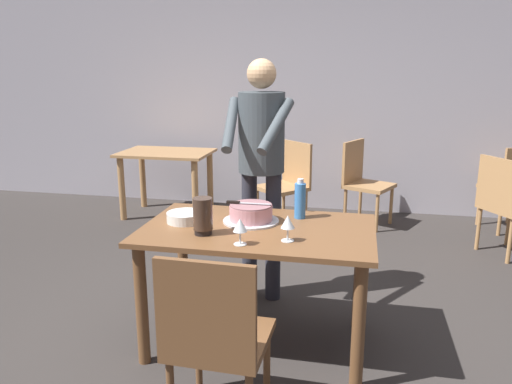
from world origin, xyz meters
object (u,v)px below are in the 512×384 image
chair_near_side (215,336)px  main_dining_table (258,248)px  cake_on_platter (251,214)px  wine_glass_near (288,223)px  background_chair_1 (287,181)px  cake_knife (239,203)px  background_chair_2 (363,179)px  person_cutting_cake (261,154)px  background_chair_0 (507,203)px  plate_stack (185,217)px  background_table (166,166)px  wine_glass_far (240,226)px  water_bottle (300,200)px  hurricane_lamp (203,216)px

chair_near_side → main_dining_table: bearing=87.6°
cake_on_platter → wine_glass_near: wine_glass_near is taller
chair_near_side → background_chair_1: size_ratio=1.00×
cake_knife → background_chair_2: size_ratio=0.30×
cake_knife → background_chair_1: 2.28m
person_cutting_cake → background_chair_0: bearing=33.0°
cake_on_platter → plate_stack: bearing=-168.2°
plate_stack → person_cutting_cake: bearing=60.0°
cake_on_platter → background_table: cake_on_platter is taller
cake_knife → plate_stack: bearing=-165.9°
cake_knife → background_chair_0: background_chair_0 is taller
person_cutting_cake → background_chair_1: 1.82m
cake_knife → background_chair_2: background_chair_2 is taller
cake_on_platter → cake_knife: (-0.07, -0.00, 0.06)m
wine_glass_far → background_chair_0: background_chair_0 is taller
cake_knife → water_bottle: size_ratio=1.08×
hurricane_lamp → main_dining_table: bearing=32.4°
water_bottle → background_chair_0: size_ratio=0.28×
water_bottle → background_chair_0: bearing=45.2°
main_dining_table → wine_glass_far: bearing=-96.7°
cake_on_platter → cake_knife: 0.10m
wine_glass_near → water_bottle: (0.01, 0.44, 0.01)m
wine_glass_far → background_chair_1: background_chair_1 is taller
cake_knife → background_chair_0: 2.73m
background_table → background_chair_0: size_ratio=1.11×
hurricane_lamp → background_chair_2: 2.95m
hurricane_lamp → background_table: 2.97m
plate_stack → background_table: bearing=114.2°
water_bottle → person_cutting_cake: (-0.32, 0.38, 0.21)m
wine_glass_far → background_table: wine_glass_far is taller
wine_glass_near → background_chair_1: 2.60m
plate_stack → person_cutting_cake: (0.35, 0.61, 0.30)m
plate_stack → hurricane_lamp: (0.18, -0.20, 0.08)m
person_cutting_cake → chair_near_side: (0.07, -1.42, -0.58)m
background_table → cake_on_platter: bearing=-57.8°
cake_on_platter → wine_glass_far: size_ratio=2.36×
water_bottle → chair_near_side: bearing=-103.6°
person_cutting_cake → background_chair_0: (1.98, 1.28, -0.58)m
cake_knife → wine_glass_far: (0.10, -0.40, -0.01)m
cake_on_platter → background_chair_1: size_ratio=0.38×
wine_glass_far → background_table: (-1.53, 2.78, -0.28)m
background_table → person_cutting_cake: bearing=-51.9°
cake_on_platter → wine_glass_far: bearing=-85.9°
background_table → background_chair_1: 1.41m
cake_on_platter → background_chair_1: 2.28m
hurricane_lamp → chair_near_side: hurricane_lamp is taller
plate_stack → background_chair_0: 3.01m
person_cutting_cake → background_table: bearing=128.1°
wine_glass_near → hurricane_lamp: 0.48m
background_chair_2 → background_chair_0: bearing=-29.2°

